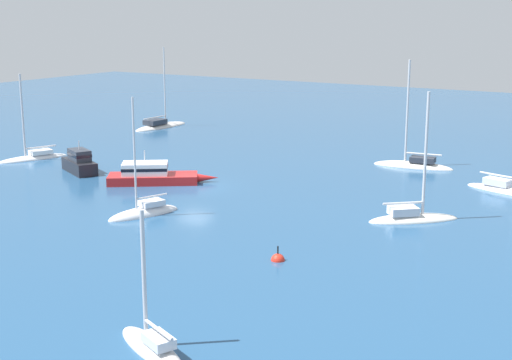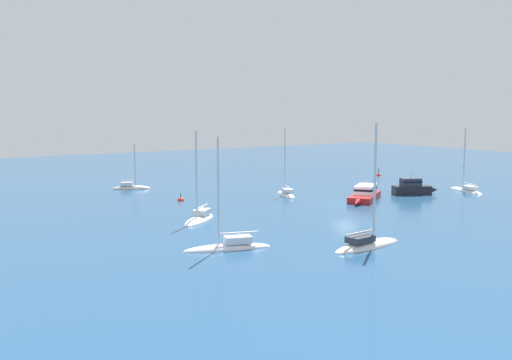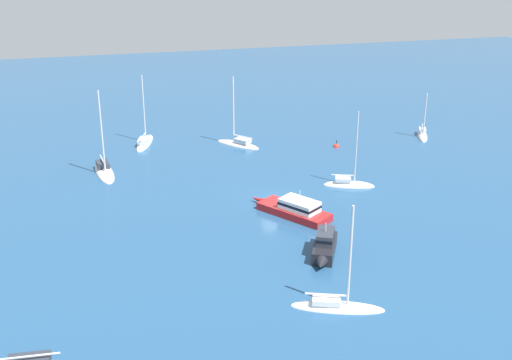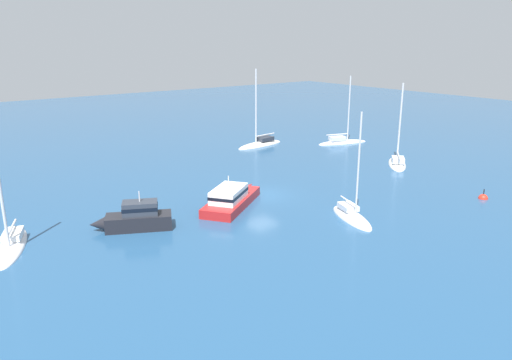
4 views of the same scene
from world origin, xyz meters
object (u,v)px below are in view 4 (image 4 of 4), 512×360
at_px(sloop, 397,163).
at_px(motor_cruiser, 231,198).
at_px(sailboat_1, 260,144).
at_px(mooring_buoy, 483,199).
at_px(sailboat_2, 11,245).
at_px(yacht, 342,142).
at_px(cabin_cruiser, 135,218).
at_px(sloop_1, 352,217).

xyz_separation_m(sloop, motor_cruiser, (-0.41, 20.65, 0.47)).
xyz_separation_m(sailboat_1, motor_cruiser, (-16.14, 15.21, 0.49)).
relative_size(sloop, mooring_buoy, 7.36).
bearing_deg(sailboat_2, yacht, 123.93).
xyz_separation_m(sloop, sailboat_2, (1.40, 35.70, -0.02)).
bearing_deg(cabin_cruiser, sailboat_2, 12.60).
xyz_separation_m(yacht, sailboat_2, (-9.32, 39.01, -0.00)).
xyz_separation_m(sailboat_1, mooring_buoy, (-26.76, -1.92, -0.17)).
relative_size(sailboat_1, mooring_buoy, 8.19).
bearing_deg(mooring_buoy, sloop, -17.69).
relative_size(yacht, sailboat_2, 1.06).
bearing_deg(motor_cruiser, mooring_buoy, -67.12).
relative_size(cabin_cruiser, mooring_buoy, 4.64).
bearing_deg(cabin_cruiser, sloop_1, 176.86).
height_order(yacht, motor_cruiser, yacht).
relative_size(sailboat_2, cabin_cruiser, 1.49).
bearing_deg(sloop, motor_cruiser, 139.82).
height_order(sloop, mooring_buoy, sloop).
bearing_deg(mooring_buoy, motor_cruiser, 58.20).
relative_size(sailboat_1, sloop_1, 1.16).
xyz_separation_m(sailboat_1, yacht, (-5.01, -8.75, 0.01)).
distance_m(sailboat_1, cabin_cruiser, 28.04).
height_order(sloop, yacht, sloop).
bearing_deg(sailboat_1, cabin_cruiser, 28.39).
relative_size(sloop, sailboat_1, 0.90).
bearing_deg(sloop, sailboat_2, 136.44).
bearing_deg(mooring_buoy, sloop_1, 74.56).
bearing_deg(sailboat_2, mooring_buoy, 89.38).
bearing_deg(sloop_1, cabin_cruiser, -99.70).
xyz_separation_m(motor_cruiser, mooring_buoy, (-10.62, -17.13, -0.66)).
xyz_separation_m(sailboat_1, sloop_1, (-23.50, 9.88, -0.06)).
bearing_deg(cabin_cruiser, mooring_buoy, -176.83).
bearing_deg(sailboat_2, motor_cruiser, 103.65).
distance_m(sailboat_2, motor_cruiser, 15.17).
relative_size(sloop, sailboat_2, 1.06).
bearing_deg(sailboat_2, cabin_cruiser, 96.76).
bearing_deg(sloop, sailboat_1, 67.77).
height_order(sloop, sailboat_2, sloop).
bearing_deg(mooring_buoy, cabin_cruiser, 66.83).
relative_size(sloop, motor_cruiser, 1.10).
height_order(sailboat_1, motor_cruiser, sailboat_1).
bearing_deg(motor_cruiser, sloop, -34.19).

